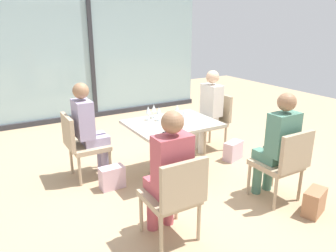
{
  "coord_description": "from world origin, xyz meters",
  "views": [
    {
      "loc": [
        -2.06,
        -3.43,
        1.98
      ],
      "look_at": [
        0.0,
        0.1,
        0.65
      ],
      "focal_mm": 34.81,
      "sensor_mm": 36.0,
      "label": 1
    }
  ],
  "objects_px": {
    "handbag_0": "(112,177)",
    "handbag_1": "(233,151)",
    "wine_glass_0": "(154,108)",
    "person_far_right": "(208,107)",
    "person_front_left": "(169,169)",
    "wine_glass_3": "(177,109)",
    "dining_table_main": "(172,137)",
    "cell_phone_on_table": "(168,133)",
    "handbag_2": "(314,202)",
    "coffee_cup": "(185,114)",
    "chair_front_right": "(284,161)",
    "wine_glass_1": "(148,110)",
    "chair_far_right": "(213,118)",
    "wine_glass_2": "(184,114)",
    "wine_glass_4": "(159,111)",
    "person_front_right": "(278,141)",
    "person_far_left": "(88,126)",
    "chair_front_left": "(175,194)",
    "chair_far_left": "(81,142)"
  },
  "relations": [
    {
      "from": "dining_table_main",
      "to": "wine_glass_4",
      "type": "relative_size",
      "value": 6.04
    },
    {
      "from": "chair_far_left",
      "to": "cell_phone_on_table",
      "type": "distance_m",
      "value": 1.18
    },
    {
      "from": "dining_table_main",
      "to": "chair_far_right",
      "type": "height_order",
      "value": "chair_far_right"
    },
    {
      "from": "coffee_cup",
      "to": "wine_glass_3",
      "type": "bearing_deg",
      "value": 166.14
    },
    {
      "from": "chair_front_right",
      "to": "coffee_cup",
      "type": "xyz_separation_m",
      "value": [
        -0.44,
        1.32,
        0.28
      ]
    },
    {
      "from": "wine_glass_2",
      "to": "wine_glass_3",
      "type": "distance_m",
      "value": 0.25
    },
    {
      "from": "wine_glass_0",
      "to": "handbag_2",
      "type": "relative_size",
      "value": 0.62
    },
    {
      "from": "wine_glass_3",
      "to": "handbag_2",
      "type": "relative_size",
      "value": 0.62
    },
    {
      "from": "chair_front_left",
      "to": "wine_glass_3",
      "type": "bearing_deg",
      "value": 57.58
    },
    {
      "from": "wine_glass_0",
      "to": "cell_phone_on_table",
      "type": "relative_size",
      "value": 1.28
    },
    {
      "from": "person_front_right",
      "to": "wine_glass_1",
      "type": "distance_m",
      "value": 1.65
    },
    {
      "from": "person_front_left",
      "to": "wine_glass_4",
      "type": "relative_size",
      "value": 6.81
    },
    {
      "from": "wine_glass_4",
      "to": "coffee_cup",
      "type": "distance_m",
      "value": 0.39
    },
    {
      "from": "dining_table_main",
      "to": "cell_phone_on_table",
      "type": "xyz_separation_m",
      "value": [
        -0.27,
        -0.36,
        0.21
      ]
    },
    {
      "from": "dining_table_main",
      "to": "wine_glass_3",
      "type": "relative_size",
      "value": 6.04
    },
    {
      "from": "handbag_2",
      "to": "handbag_1",
      "type": "bearing_deg",
      "value": 63.52
    },
    {
      "from": "dining_table_main",
      "to": "handbag_2",
      "type": "xyz_separation_m",
      "value": [
        0.81,
        -1.59,
        -0.39
      ]
    },
    {
      "from": "chair_front_left",
      "to": "person_far_left",
      "type": "distance_m",
      "value": 1.74
    },
    {
      "from": "person_far_right",
      "to": "coffee_cup",
      "type": "distance_m",
      "value": 0.79
    },
    {
      "from": "wine_glass_1",
      "to": "coffee_cup",
      "type": "xyz_separation_m",
      "value": [
        0.48,
        -0.15,
        -0.09
      ]
    },
    {
      "from": "person_far_right",
      "to": "person_front_left",
      "type": "bearing_deg",
      "value": -135.91
    },
    {
      "from": "chair_far_right",
      "to": "chair_far_left",
      "type": "bearing_deg",
      "value": 180.0
    },
    {
      "from": "wine_glass_4",
      "to": "handbag_0",
      "type": "distance_m",
      "value": 1.03
    },
    {
      "from": "wine_glass_0",
      "to": "handbag_2",
      "type": "distance_m",
      "value": 2.22
    },
    {
      "from": "wine_glass_0",
      "to": "handbag_0",
      "type": "xyz_separation_m",
      "value": [
        -0.73,
        -0.26,
        -0.72
      ]
    },
    {
      "from": "wine_glass_3",
      "to": "wine_glass_0",
      "type": "bearing_deg",
      "value": 147.18
    },
    {
      "from": "coffee_cup",
      "to": "chair_front_right",
      "type": "bearing_deg",
      "value": -71.59
    },
    {
      "from": "chair_front_left",
      "to": "handbag_1",
      "type": "height_order",
      "value": "chair_front_left"
    },
    {
      "from": "wine_glass_1",
      "to": "wine_glass_3",
      "type": "xyz_separation_m",
      "value": [
        0.37,
        -0.12,
        0.0
      ]
    },
    {
      "from": "cell_phone_on_table",
      "to": "handbag_0",
      "type": "height_order",
      "value": "cell_phone_on_table"
    },
    {
      "from": "handbag_0",
      "to": "handbag_1",
      "type": "xyz_separation_m",
      "value": [
        1.86,
        -0.09,
        0.0
      ]
    },
    {
      "from": "person_front_right",
      "to": "chair_far_right",
      "type": "bearing_deg",
      "value": 77.5
    },
    {
      "from": "dining_table_main",
      "to": "person_front_left",
      "type": "distance_m",
      "value": 1.33
    },
    {
      "from": "handbag_0",
      "to": "wine_glass_2",
      "type": "bearing_deg",
      "value": -11.21
    },
    {
      "from": "person_far_right",
      "to": "coffee_cup",
      "type": "height_order",
      "value": "person_far_right"
    },
    {
      "from": "person_far_left",
      "to": "coffee_cup",
      "type": "height_order",
      "value": "person_far_left"
    },
    {
      "from": "chair_far_right",
      "to": "handbag_2",
      "type": "height_order",
      "value": "chair_far_right"
    },
    {
      "from": "person_front_left",
      "to": "wine_glass_4",
      "type": "xyz_separation_m",
      "value": [
        0.59,
        1.26,
        0.16
      ]
    },
    {
      "from": "wine_glass_0",
      "to": "wine_glass_3",
      "type": "height_order",
      "value": "same"
    },
    {
      "from": "chair_front_left",
      "to": "wine_glass_3",
      "type": "relative_size",
      "value": 4.7
    },
    {
      "from": "person_front_right",
      "to": "handbag_1",
      "type": "bearing_deg",
      "value": 73.07
    },
    {
      "from": "wine_glass_2",
      "to": "handbag_1",
      "type": "relative_size",
      "value": 0.62
    },
    {
      "from": "person_front_left",
      "to": "wine_glass_1",
      "type": "distance_m",
      "value": 1.46
    },
    {
      "from": "dining_table_main",
      "to": "wine_glass_3",
      "type": "bearing_deg",
      "value": 38.47
    },
    {
      "from": "person_far_left",
      "to": "wine_glass_4",
      "type": "height_order",
      "value": "person_far_left"
    },
    {
      "from": "wine_glass_3",
      "to": "handbag_2",
      "type": "height_order",
      "value": "wine_glass_3"
    },
    {
      "from": "wine_glass_3",
      "to": "handbag_0",
      "type": "bearing_deg",
      "value": -174.96
    },
    {
      "from": "chair_front_right",
      "to": "wine_glass_1",
      "type": "height_order",
      "value": "wine_glass_1"
    },
    {
      "from": "person_far_left",
      "to": "person_far_right",
      "type": "xyz_separation_m",
      "value": [
        1.9,
        0.0,
        0.0
      ]
    },
    {
      "from": "chair_far_right",
      "to": "wine_glass_3",
      "type": "height_order",
      "value": "wine_glass_3"
    }
  ]
}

